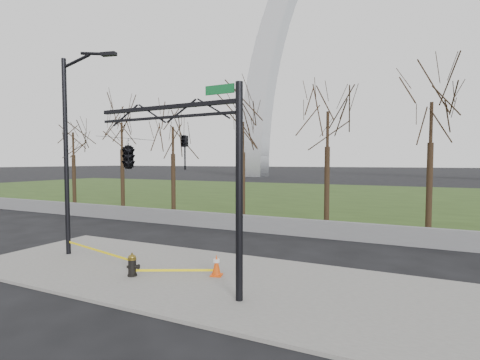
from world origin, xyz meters
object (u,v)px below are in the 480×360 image
at_px(street_light, 71,141).
at_px(traffic_cone, 216,265).
at_px(fire_hydrant, 132,265).
at_px(traffic_signal_mast, 147,153).

bearing_deg(street_light, traffic_cone, -12.78).
distance_m(fire_hydrant, traffic_signal_mast, 3.79).
relative_size(fire_hydrant, traffic_signal_mast, 0.13).
relative_size(street_light, traffic_signal_mast, 1.37).
relative_size(fire_hydrant, street_light, 0.09).
height_order(street_light, traffic_signal_mast, street_light).
relative_size(traffic_cone, street_light, 0.09).
bearing_deg(traffic_signal_mast, traffic_cone, 42.84).
xyz_separation_m(fire_hydrant, traffic_cone, (2.50, 1.21, 0.00)).
xyz_separation_m(fire_hydrant, street_light, (-4.13, 1.12, 4.24)).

